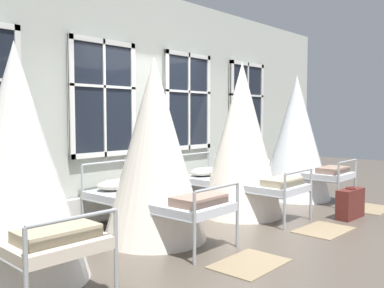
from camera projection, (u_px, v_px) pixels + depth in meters
ground at (215, 227)px, 5.79m from camera, size 21.06×21.06×0.00m
back_wall_with_windows at (145, 103)px, 6.62m from camera, size 10.54×0.10×3.45m
window_bank at (151, 146)px, 6.58m from camera, size 6.33×0.10×2.52m
cot_first at (17, 166)px, 3.87m from camera, size 1.29×2.00×2.21m
cot_second at (154, 152)px, 5.20m from camera, size 1.29×2.00×2.25m
cot_third at (242, 141)px, 6.51m from camera, size 1.29×1.98×2.34m
cot_fourth at (296, 139)px, 7.83m from camera, size 1.29×1.99×2.28m
rug_second at (250, 264)px, 4.36m from camera, size 0.81×0.57×0.01m
rug_third at (324, 230)px, 5.65m from camera, size 0.81×0.58×0.01m
rug_fourth at (370, 209)px, 6.94m from camera, size 0.81×0.57×0.01m
suitcase_dark at (350, 203)px, 6.31m from camera, size 0.57×0.24×0.47m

